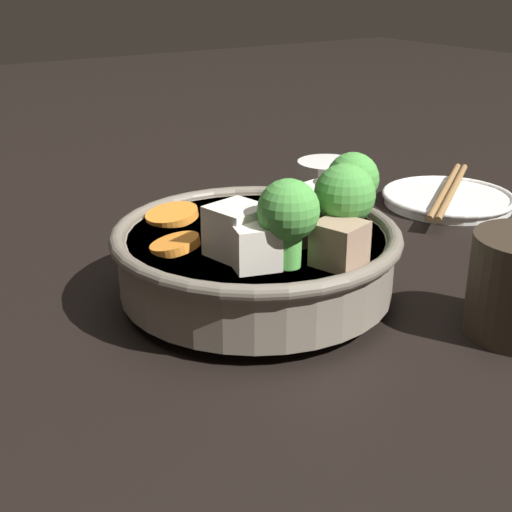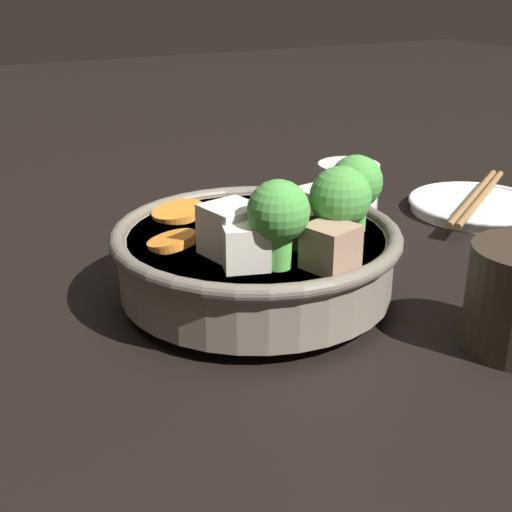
{
  "view_description": "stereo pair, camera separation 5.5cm",
  "coord_description": "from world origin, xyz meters",
  "px_view_note": "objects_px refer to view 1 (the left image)",
  "views": [
    {
      "loc": [
        0.42,
        -0.28,
        0.25
      ],
      "look_at": [
        0.0,
        0.0,
        0.04
      ],
      "focal_mm": 50.0,
      "sensor_mm": 36.0,
      "label": 1
    },
    {
      "loc": [
        0.45,
        -0.23,
        0.25
      ],
      "look_at": [
        0.0,
        0.0,
        0.04
      ],
      "focal_mm": 50.0,
      "sensor_mm": 36.0,
      "label": 2
    }
  ],
  "objects_px": {
    "tea_cup": "(327,190)",
    "chopsticks_pair": "(449,190)",
    "stirfry_bowl": "(261,250)",
    "side_saucer": "(448,198)"
  },
  "relations": [
    {
      "from": "stirfry_bowl",
      "to": "side_saucer",
      "type": "distance_m",
      "value": 0.32
    },
    {
      "from": "side_saucer",
      "to": "tea_cup",
      "type": "distance_m",
      "value": 0.15
    },
    {
      "from": "stirfry_bowl",
      "to": "tea_cup",
      "type": "bearing_deg",
      "value": 127.07
    },
    {
      "from": "stirfry_bowl",
      "to": "side_saucer",
      "type": "bearing_deg",
      "value": 106.0
    },
    {
      "from": "stirfry_bowl",
      "to": "side_saucer",
      "type": "height_order",
      "value": "stirfry_bowl"
    },
    {
      "from": "stirfry_bowl",
      "to": "tea_cup",
      "type": "distance_m",
      "value": 0.2
    },
    {
      "from": "tea_cup",
      "to": "stirfry_bowl",
      "type": "bearing_deg",
      "value": -52.93
    },
    {
      "from": "tea_cup",
      "to": "chopsticks_pair",
      "type": "distance_m",
      "value": 0.15
    },
    {
      "from": "side_saucer",
      "to": "chopsticks_pair",
      "type": "relative_size",
      "value": 0.81
    },
    {
      "from": "stirfry_bowl",
      "to": "tea_cup",
      "type": "height_order",
      "value": "stirfry_bowl"
    }
  ]
}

